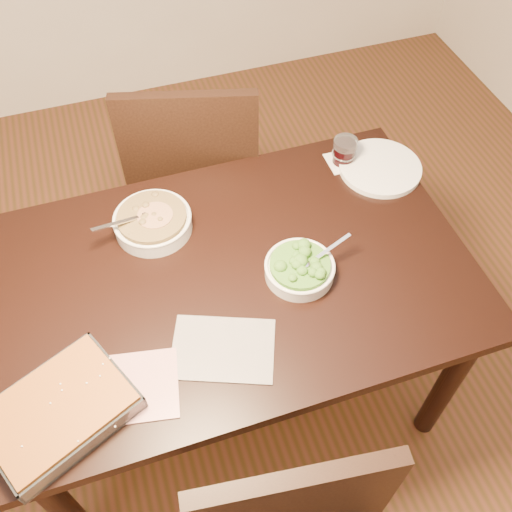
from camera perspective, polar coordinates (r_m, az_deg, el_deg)
ground at (r=2.30m, az=-1.89°, el=-12.78°), size 4.00×4.00×0.00m
table at (r=1.73m, az=-2.46°, el=-3.56°), size 1.40×0.90×0.75m
magazine_a at (r=1.50m, az=-12.90°, el=-12.73°), size 0.29×0.24×0.01m
magazine_b at (r=1.52m, az=-3.32°, el=-9.24°), size 0.32×0.28×0.00m
coaster at (r=1.99m, az=8.67°, el=9.34°), size 0.11×0.11×0.00m
stew_bowl at (r=1.76m, az=-10.29°, el=3.43°), size 0.26×0.24×0.09m
broccoli_bowl at (r=1.63m, az=4.39°, el=-1.23°), size 0.23×0.20×0.08m
baking_dish at (r=1.49m, az=-19.11°, el=-14.47°), size 0.41×0.37×0.06m
wine_tumbler at (r=1.95m, az=8.85°, el=10.38°), size 0.08×0.08×0.09m
dinner_plate at (r=1.97m, az=12.31°, el=8.62°), size 0.27×0.27×0.02m
chair_far at (r=2.22m, az=-6.10°, el=8.50°), size 0.58×0.58×1.00m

